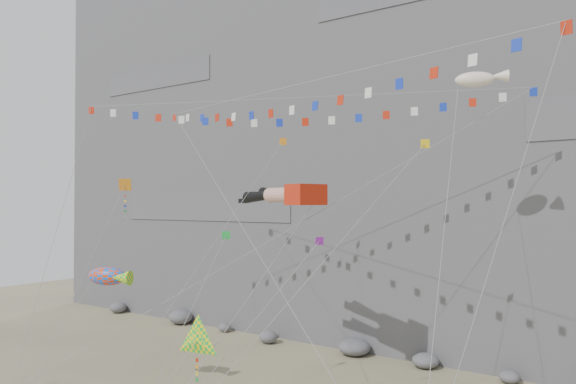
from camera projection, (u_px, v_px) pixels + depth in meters
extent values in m
cube|color=slate|center=(425.00, 80.00, 57.84)|extent=(80.00, 28.00, 50.00)
cube|color=red|center=(306.00, 195.00, 34.67)|extent=(2.14, 2.54, 1.29)
cylinder|color=tan|center=(279.00, 195.00, 35.77)|extent=(2.36, 1.54, 0.95)
sphere|color=black|center=(269.00, 195.00, 36.63)|extent=(0.87, 0.87, 0.87)
cone|color=black|center=(258.00, 196.00, 37.65)|extent=(2.72, 1.51, 0.89)
cube|color=black|center=(244.00, 201.00, 39.01)|extent=(0.92, 0.60, 0.32)
cylinder|color=tan|center=(295.00, 195.00, 36.55)|extent=(2.36, 1.54, 0.95)
sphere|color=black|center=(285.00, 195.00, 37.42)|extent=(0.87, 0.87, 0.87)
cone|color=black|center=(274.00, 194.00, 38.44)|extent=(2.74, 1.51, 0.95)
cube|color=black|center=(259.00, 195.00, 39.81)|extent=(0.92, 0.60, 0.32)
cylinder|color=gray|center=(228.00, 316.00, 29.10)|extent=(0.03, 0.03, 18.78)
cylinder|color=gray|center=(155.00, 241.00, 37.27)|extent=(0.03, 0.03, 26.70)
cylinder|color=gray|center=(347.00, 255.00, 27.55)|extent=(0.03, 0.03, 22.42)
cylinder|color=gray|center=(80.00, 282.00, 38.42)|extent=(0.03, 0.03, 15.01)
cylinder|color=gray|center=(62.00, 333.00, 36.33)|extent=(0.03, 0.03, 10.00)
cylinder|color=gray|center=(451.00, 254.00, 27.50)|extent=(0.03, 0.03, 22.85)
cylinder|color=gray|center=(197.00, 268.00, 33.63)|extent=(0.03, 0.03, 23.50)
cylinder|color=gray|center=(235.00, 344.00, 28.43)|extent=(0.03, 0.03, 14.89)
cylinder|color=gray|center=(181.00, 332.00, 30.89)|extent=(0.03, 0.03, 13.78)
cylinder|color=gray|center=(299.00, 290.00, 28.40)|extent=(0.03, 0.03, 22.12)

